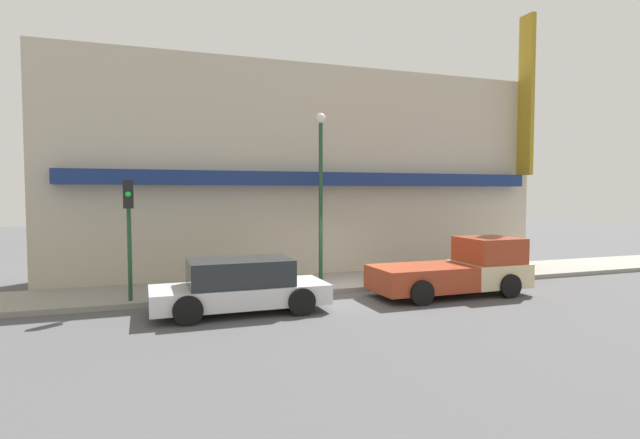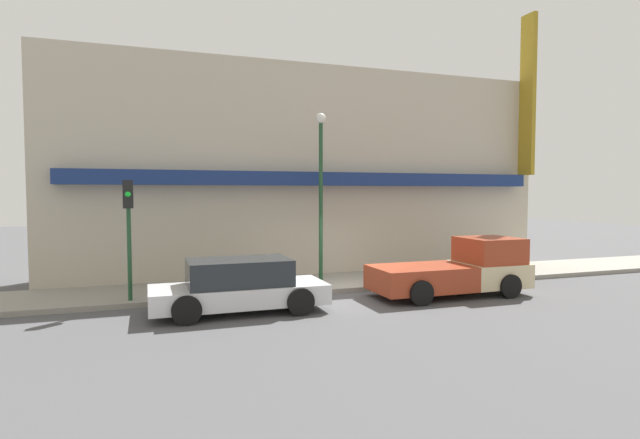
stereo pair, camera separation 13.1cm
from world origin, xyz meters
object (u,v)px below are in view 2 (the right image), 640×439
at_px(parked_car, 239,286).
at_px(fire_hydrant, 244,279).
at_px(pickup_truck, 459,270).
at_px(traffic_light, 129,218).
at_px(street_lamp, 321,178).

relative_size(parked_car, fire_hydrant, 6.49).
bearing_deg(fire_hydrant, pickup_truck, -18.01).
xyz_separation_m(pickup_truck, parked_car, (-7.09, 0.00, -0.07)).
xyz_separation_m(parked_car, traffic_light, (-2.86, 1.71, 1.84)).
height_order(fire_hydrant, traffic_light, traffic_light).
distance_m(parked_car, fire_hydrant, 2.21).
distance_m(parked_car, traffic_light, 3.81).
bearing_deg(street_lamp, traffic_light, -168.44).
relative_size(fire_hydrant, traffic_light, 0.21).
bearing_deg(parked_car, street_lamp, 40.26).
xyz_separation_m(pickup_truck, fire_hydrant, (-6.56, 2.13, -0.27)).
height_order(pickup_truck, fire_hydrant, pickup_truck).
relative_size(street_lamp, traffic_light, 1.69).
relative_size(fire_hydrant, street_lamp, 0.12).
bearing_deg(pickup_truck, parked_car, 178.54).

